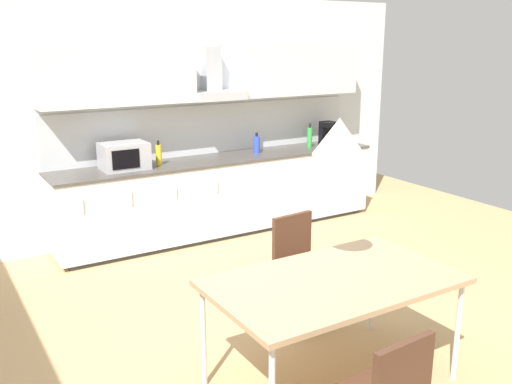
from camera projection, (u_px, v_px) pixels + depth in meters
The scene contains 13 objects.
ground_plane at pixel (262, 348), 4.26m from camera, with size 9.36×8.43×0.02m, color tan.
wall_back at pixel (125, 121), 6.26m from camera, with size 7.49×0.10×2.69m, color silver.
kitchen_counter at pixel (223, 195), 6.70m from camera, with size 3.94×0.67×0.90m.
backsplash_tile at pixel (210, 129), 6.76m from camera, with size 3.92×0.02×0.58m, color silver.
upper_wall_cabinets at pixel (215, 74), 6.46m from camera, with size 3.92×0.40×0.59m.
microwave at pixel (124, 156), 5.96m from camera, with size 0.48×0.35×0.28m.
coffee_maker at pixel (327, 133), 7.35m from camera, with size 0.18×0.19×0.30m.
bottle_yellow at pixel (159, 155), 6.17m from camera, with size 0.07×0.07×0.27m.
bottle_blue at pixel (257, 144), 6.83m from camera, with size 0.08×0.08×0.24m.
bottle_green at pixel (310, 137), 7.17m from camera, with size 0.06×0.06×0.30m.
dining_table at pixel (333, 285), 3.63m from camera, with size 1.58×0.93×0.75m.
chair_far_right at pixel (300, 258), 4.55m from camera, with size 0.43×0.43×0.87m.
pendant_lamp at pixel (339, 136), 3.38m from camera, with size 0.32×0.32×0.22m, color silver.
Camera 1 is at (-2.02, -3.22, 2.23)m, focal length 40.00 mm.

